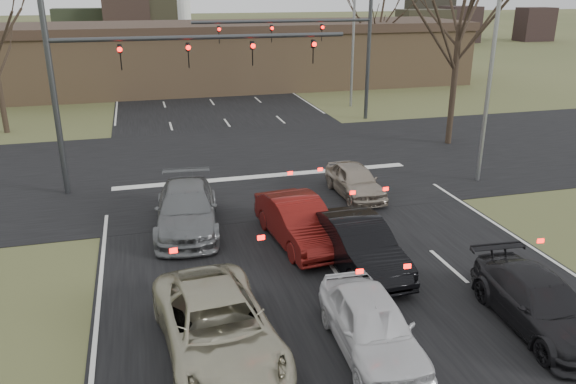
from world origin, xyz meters
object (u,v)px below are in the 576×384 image
(building, at_px, (223,55))
(streetlight_right_near, at_px, (489,53))
(mast_arm_near, at_px, (137,68))
(car_charcoal_sedan, at_px, (540,303))
(car_grey_ahead, at_px, (187,209))
(car_black_hatch, at_px, (358,245))
(car_silver_ahead, at_px, (355,181))
(mast_arm_far, at_px, (327,41))
(car_white_sedan, at_px, (372,325))
(car_red_ahead, at_px, (298,221))
(streetlight_right_far, at_px, (351,26))
(car_silver_suv, at_px, (218,327))

(building, distance_m, streetlight_right_near, 28.97)
(mast_arm_near, height_order, car_charcoal_sedan, mast_arm_near)
(car_grey_ahead, bearing_deg, car_black_hatch, -36.25)
(car_silver_ahead, bearing_deg, mast_arm_far, 75.86)
(mast_arm_near, height_order, car_grey_ahead, mast_arm_near)
(mast_arm_near, height_order, car_white_sedan, mast_arm_near)
(car_red_ahead, bearing_deg, streetlight_right_near, 17.48)
(building, bearing_deg, mast_arm_far, -74.42)
(streetlight_right_far, xyz_separation_m, car_black_hatch, (-8.55, -23.31, -4.82))
(mast_arm_near, distance_m, car_silver_suv, 13.32)
(streetlight_right_near, xyz_separation_m, streetlight_right_far, (0.50, 17.00, 0.00))
(streetlight_right_far, bearing_deg, mast_arm_near, -136.11)
(car_grey_ahead, xyz_separation_m, car_silver_ahead, (7.00, 1.64, -0.11))
(car_silver_ahead, bearing_deg, streetlight_right_far, 69.26)
(building, distance_m, car_red_ahead, 32.27)
(car_charcoal_sedan, height_order, car_grey_ahead, car_grey_ahead)
(mast_arm_near, bearing_deg, streetlight_right_near, -12.05)
(mast_arm_near, xyz_separation_m, car_silver_suv, (1.23, -12.53, -4.33))
(mast_arm_near, xyz_separation_m, car_black_hatch, (6.00, -9.31, -4.30))
(building, xyz_separation_m, car_silver_suv, (-6.00, -37.53, -1.92))
(car_silver_suv, distance_m, car_silver_ahead, 11.54)
(building, distance_m, car_black_hatch, 34.38)
(car_white_sedan, bearing_deg, car_silver_ahead, 73.33)
(mast_arm_far, xyz_separation_m, car_white_sedan, (-6.68, -23.32, -4.30))
(mast_arm_far, bearing_deg, streetlight_right_far, 51.89)
(mast_arm_far, height_order, streetlight_right_near, streetlight_right_near)
(car_white_sedan, xyz_separation_m, car_charcoal_sedan, (4.50, -0.15, -0.05))
(streetlight_right_far, relative_size, car_silver_ahead, 2.59)
(car_white_sedan, distance_m, car_grey_ahead, 9.03)
(car_grey_ahead, bearing_deg, car_charcoal_sedan, -40.81)
(streetlight_right_near, distance_m, streetlight_right_far, 17.01)
(car_white_sedan, bearing_deg, streetlight_right_near, 50.61)
(car_silver_ahead, bearing_deg, streetlight_right_near, 2.85)
(building, xyz_separation_m, car_grey_ahead, (-6.00, -30.00, -1.90))
(mast_arm_near, distance_m, car_silver_ahead, 9.93)
(mast_arm_far, height_order, car_white_sedan, mast_arm_far)
(mast_arm_far, relative_size, car_black_hatch, 2.38)
(mast_arm_far, height_order, car_grey_ahead, mast_arm_far)
(car_silver_suv, relative_size, car_charcoal_sedan, 1.17)
(streetlight_right_far, height_order, car_charcoal_sedan, streetlight_right_far)
(mast_arm_near, relative_size, car_white_sedan, 2.89)
(mast_arm_far, distance_m, car_grey_ahead, 18.62)
(streetlight_right_far, bearing_deg, car_black_hatch, -110.15)
(car_grey_ahead, bearing_deg, car_red_ahead, -25.25)
(mast_arm_far, relative_size, streetlight_right_near, 1.11)
(mast_arm_near, bearing_deg, car_silver_ahead, -22.24)
(mast_arm_far, xyz_separation_m, streetlight_right_near, (2.64, -13.00, 0.57))
(mast_arm_near, distance_m, car_white_sedan, 14.79)
(building, height_order, car_silver_suv, building)
(car_white_sedan, height_order, car_grey_ahead, car_grey_ahead)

